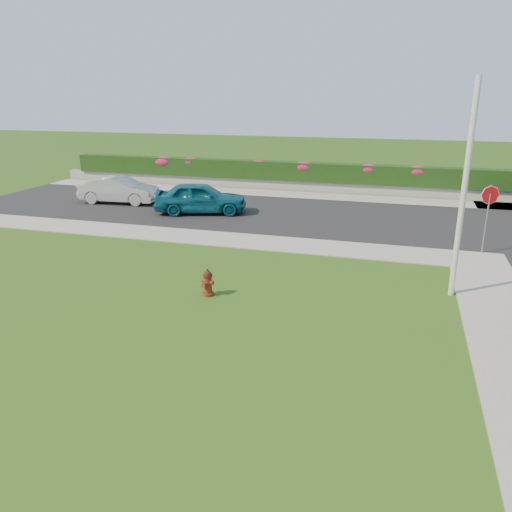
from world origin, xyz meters
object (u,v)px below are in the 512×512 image
(fire_hydrant, at_px, (208,283))
(sedan_silver, at_px, (119,190))
(stop_sign, at_px, (489,204))
(sedan_teal, at_px, (200,198))
(utility_pole, at_px, (464,192))

(fire_hydrant, relative_size, sedan_silver, 0.19)
(stop_sign, bearing_deg, fire_hydrant, -140.29)
(fire_hydrant, distance_m, sedan_silver, 14.20)
(sedan_silver, bearing_deg, stop_sign, -107.69)
(sedan_teal, xyz_separation_m, sedan_silver, (-5.11, 1.00, -0.06))
(stop_sign, bearing_deg, utility_pole, -106.11)
(fire_hydrant, xyz_separation_m, sedan_teal, (-4.23, 9.70, 0.42))
(utility_pole, relative_size, stop_sign, 2.40)
(fire_hydrant, distance_m, sedan_teal, 10.59)
(utility_pole, bearing_deg, sedan_teal, 145.43)
(sedan_silver, distance_m, utility_pole, 18.49)
(fire_hydrant, bearing_deg, utility_pole, 35.14)
(fire_hydrant, height_order, utility_pole, utility_pole)
(fire_hydrant, xyz_separation_m, stop_sign, (8.25, 6.62, 1.50))
(sedan_silver, distance_m, stop_sign, 18.09)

